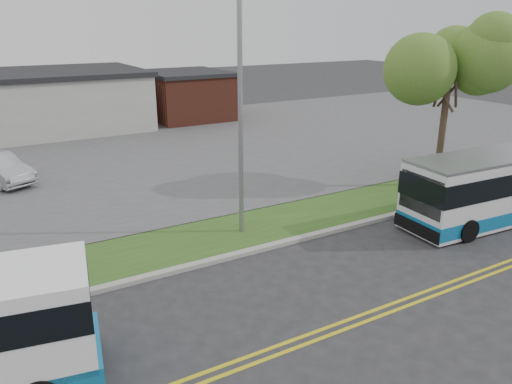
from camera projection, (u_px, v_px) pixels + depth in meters
ground at (200, 284)px, 15.46m from camera, size 140.00×140.00×0.00m
lane_line_north at (264, 351)px, 12.31m from camera, size 70.00×0.12×0.01m
lane_line_south at (270, 357)px, 12.06m from camera, size 70.00×0.12×0.01m
curb at (186, 267)px, 16.33m from camera, size 80.00×0.30×0.15m
verge at (167, 248)px, 17.81m from camera, size 80.00×3.30×0.10m
parking_lot at (82, 159)px, 29.35m from camera, size 80.00×25.00×0.10m
brick_wing at (187, 95)px, 41.08m from camera, size 6.30×7.30×3.90m
tree_east at (451, 57)px, 22.56m from camera, size 5.20×5.20×8.33m
streetlight_near at (241, 96)px, 17.42m from camera, size 0.35×1.53×9.50m
transit_bus at (512, 184)px, 20.40m from camera, size 10.23×2.94×2.81m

